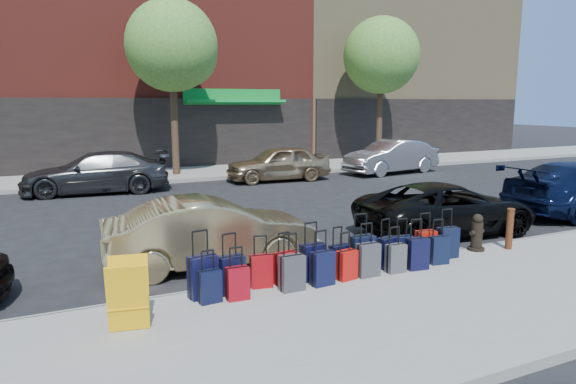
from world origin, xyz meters
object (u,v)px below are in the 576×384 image
tree_right (384,58)px  display_rack (128,295)px  car_far_2 (278,163)px  car_far_3 (391,157)px  car_far_1 (96,173)px  bollard (510,228)px  car_near_2 (447,208)px  suitcase_front_5 (339,259)px  fire_hydrant (477,234)px  tree_center (175,48)px  car_near_1 (211,233)px

tree_right → display_rack: 21.62m
car_far_2 → car_far_3: car_far_3 is taller
car_far_1 → car_far_3: car_far_3 is taller
tree_right → car_far_1: tree_right is taller
display_rack → bollard: bearing=15.1°
car_far_2 → car_near_2: bearing=4.5°
suitcase_front_5 → display_rack: display_rack is taller
suitcase_front_5 → fire_hydrant: (3.36, 0.08, 0.08)m
tree_right → car_near_2: size_ratio=1.61×
car_near_2 → tree_center: bearing=20.5°
suitcase_front_5 → car_far_3: 14.96m
suitcase_front_5 → car_far_1: car_far_1 is taller
tree_center → bollard: size_ratio=8.41×
tree_right → car_near_1: tree_right is taller
car_near_2 → display_rack: bearing=112.4°
suitcase_front_5 → bollard: bearing=-13.0°
tree_center → car_far_3: tree_center is taller
display_rack → car_near_1: bearing=63.8°
display_rack → car_far_1: (0.71, 12.43, 0.11)m
suitcase_front_5 → car_far_1: (-3.02, 11.72, 0.31)m
tree_right → display_rack: size_ratio=7.61×
tree_center → fire_hydrant: (2.78, -14.21, -4.91)m
tree_right → display_rack: tree_right is taller
suitcase_front_5 → car_near_1: bearing=122.7°
tree_center → car_far_3: 10.56m
bollard → car_far_2: size_ratio=0.20×
tree_right → car_far_2: 8.90m
car_far_2 → car_far_3: 5.61m
tree_center → fire_hydrant: tree_center is taller
car_far_3 → car_near_1: bearing=-58.0°
car_far_2 → car_far_3: (5.61, -0.13, 0.04)m
display_rack → car_near_2: size_ratio=0.21×
tree_center → car_far_1: tree_center is taller
car_far_1 → car_far_3: bearing=95.0°
fire_hydrant → car_far_2: size_ratio=0.18×
tree_center → car_far_3: (9.05, -2.85, -4.65)m
car_far_1 → tree_center: bearing=131.7°
bollard → car_near_2: size_ratio=0.19×
bollard → car_far_2: 11.72m
car_near_2 → car_far_3: bearing=-25.3°
fire_hydrant → bollard: size_ratio=0.89×
car_far_1 → car_far_3: 12.66m
tree_right → fire_hydrant: bearing=-118.5°
tree_right → car_far_3: size_ratio=1.57×
fire_hydrant → bollard: 0.72m
car_near_1 → car_far_2: car_far_2 is taller
suitcase_front_5 → car_far_2: 12.25m
tree_center → car_far_2: bearing=-38.3°
bollard → car_near_1: 6.17m
suitcase_front_5 → fire_hydrant: bearing=-9.6°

